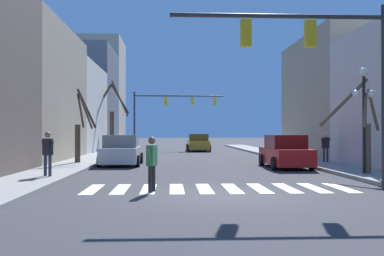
# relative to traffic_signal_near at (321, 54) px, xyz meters

# --- Properties ---
(ground_plane) EXTENTS (240.00, 240.00, 0.00)m
(ground_plane) POSITION_rel_traffic_signal_near_xyz_m (-3.19, -0.97, -4.29)
(ground_plane) COLOR #38383D
(building_row_left) EXTENTS (6.00, 56.63, 13.85)m
(building_row_left) POSITION_rel_traffic_signal_near_xyz_m (-14.05, 21.64, 1.27)
(building_row_left) COLOR #66564C
(building_row_left) RESTS_ON ground_plane
(crosswalk_stripes) EXTENTS (8.55, 2.60, 0.01)m
(crosswalk_stripes) POSITION_rel_traffic_signal_near_xyz_m (-3.19, 0.62, -4.28)
(crosswalk_stripes) COLOR white
(crosswalk_stripes) RESTS_ON ground_plane
(traffic_signal_near) EXTENTS (6.90, 0.28, 5.88)m
(traffic_signal_near) POSITION_rel_traffic_signal_near_xyz_m (0.00, 0.00, 0.00)
(traffic_signal_near) COLOR #2D2D2D
(traffic_signal_near) RESTS_ON ground_plane
(traffic_signal_far) EXTENTS (9.19, 0.28, 5.90)m
(traffic_signal_far) POSITION_rel_traffic_signal_near_xyz_m (-4.87, 31.92, 0.19)
(traffic_signal_far) COLOR #2D2D2D
(traffic_signal_far) RESTS_ON ground_plane
(street_lamp_right_corner) EXTENTS (0.95, 0.36, 4.32)m
(street_lamp_right_corner) POSITION_rel_traffic_signal_near_xyz_m (3.14, 4.02, -1.08)
(street_lamp_right_corner) COLOR black
(street_lamp_right_corner) RESTS_ON sidewalk_right
(car_parked_left_mid) EXTENTS (2.20, 4.42, 1.66)m
(car_parked_left_mid) POSITION_rel_traffic_signal_near_xyz_m (-7.45, 11.00, -3.51)
(car_parked_left_mid) COLOR silver
(car_parked_left_mid) RESTS_ON ground_plane
(car_at_intersection) EXTENTS (2.18, 4.79, 1.63)m
(car_at_intersection) POSITION_rel_traffic_signal_near_xyz_m (-2.11, 28.69, -3.52)
(car_at_intersection) COLOR #A38423
(car_at_intersection) RESTS_ON ground_plane
(car_parked_left_far) EXTENTS (2.06, 4.66, 1.68)m
(car_parked_left_far) POSITION_rel_traffic_signal_near_xyz_m (1.14, 8.83, -3.50)
(car_parked_left_far) COLOR red
(car_parked_left_far) RESTS_ON ground_plane
(pedestrian_on_left_sidewalk) EXTENTS (0.34, 0.71, 1.69)m
(pedestrian_on_left_sidewalk) POSITION_rel_traffic_signal_near_xyz_m (-5.31, -0.09, -3.28)
(pedestrian_on_left_sidewalk) COLOR black
(pedestrian_on_left_sidewalk) RESTS_ON ground_plane
(pedestrian_on_right_sidewalk) EXTENTS (0.61, 0.53, 1.70)m
(pedestrian_on_right_sidewalk) POSITION_rel_traffic_signal_near_xyz_m (-9.44, 3.49, -3.13)
(pedestrian_on_right_sidewalk) COLOR #282D47
(pedestrian_on_right_sidewalk) RESTS_ON sidewalk_left
(pedestrian_crossing_street) EXTENTS (0.66, 0.40, 1.63)m
(pedestrian_crossing_street) POSITION_rel_traffic_signal_near_xyz_m (3.91, 10.74, -3.17)
(pedestrian_crossing_street) COLOR #282D47
(pedestrian_crossing_street) RESTS_ON sidewalk_right
(street_tree_left_mid) EXTENTS (2.93, 2.15, 3.91)m
(street_tree_left_mid) POSITION_rel_traffic_signal_near_xyz_m (3.15, 4.14, -2.41)
(street_tree_left_mid) COLOR brown
(street_tree_left_mid) RESTS_ON sidewalk_right
(street_tree_right_far) EXTENTS (3.64, 1.04, 6.53)m
(street_tree_right_far) POSITION_rel_traffic_signal_near_xyz_m (-10.34, 28.61, -1.14)
(street_tree_right_far) COLOR #473828
(street_tree_right_far) RESTS_ON sidewalk_left
(street_tree_right_near) EXTENTS (1.24, 2.21, 4.08)m
(street_tree_right_near) POSITION_rel_traffic_signal_near_xyz_m (-9.75, 11.16, -2.44)
(street_tree_right_near) COLOR #473828
(street_tree_right_near) RESTS_ON sidewalk_left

